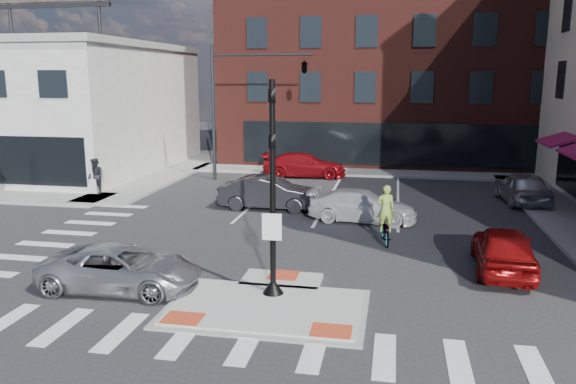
% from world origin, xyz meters
% --- Properties ---
extents(ground, '(120.00, 120.00, 0.00)m').
position_xyz_m(ground, '(0.00, 0.00, 0.00)').
color(ground, '#28282B').
rests_on(ground, ground).
extents(refuge_island, '(5.40, 4.65, 0.13)m').
position_xyz_m(refuge_island, '(0.00, -0.26, 0.05)').
color(refuge_island, gray).
rests_on(refuge_island, ground).
extents(sidewalk_nw, '(23.50, 20.50, 0.15)m').
position_xyz_m(sidewalk_nw, '(-16.76, 15.29, 0.08)').
color(sidewalk_nw, gray).
rests_on(sidewalk_nw, ground).
extents(sidewalk_n, '(26.00, 3.00, 0.15)m').
position_xyz_m(sidewalk_n, '(3.00, 22.00, 0.07)').
color(sidewalk_n, gray).
rests_on(sidewalk_n, ground).
extents(building_nw, '(20.40, 16.40, 14.40)m').
position_xyz_m(building_nw, '(-21.98, 19.98, 4.23)').
color(building_nw, beige).
rests_on(building_nw, ground).
extents(building_n, '(24.40, 18.40, 15.50)m').
position_xyz_m(building_n, '(3.00, 31.99, 7.80)').
color(building_n, '#4B1C17').
rests_on(building_n, ground).
extents(building_far_left, '(10.00, 12.00, 10.00)m').
position_xyz_m(building_far_left, '(-4.00, 52.00, 5.00)').
color(building_far_left, slate).
rests_on(building_far_left, ground).
extents(building_far_right, '(12.00, 12.00, 12.00)m').
position_xyz_m(building_far_right, '(9.00, 54.00, 6.00)').
color(building_far_right, brown).
rests_on(building_far_right, ground).
extents(signal_pole, '(0.60, 0.60, 5.98)m').
position_xyz_m(signal_pole, '(0.00, 0.40, 2.36)').
color(signal_pole, black).
rests_on(signal_pole, refuge_island).
extents(mast_arm_signal, '(6.10, 2.24, 8.00)m').
position_xyz_m(mast_arm_signal, '(-3.47, 18.00, 6.21)').
color(mast_arm_signal, black).
rests_on(mast_arm_signal, ground).
extents(silver_suv, '(4.76, 2.31, 1.30)m').
position_xyz_m(silver_suv, '(-4.50, 0.14, 0.65)').
color(silver_suv, '#A5A6AC').
rests_on(silver_suv, ground).
extents(red_sedan, '(2.03, 4.49, 1.50)m').
position_xyz_m(red_sedan, '(6.80, 3.93, 0.75)').
color(red_sedan, maroon).
rests_on(red_sedan, ground).
extents(white_pickup, '(4.81, 2.29, 1.35)m').
position_xyz_m(white_pickup, '(1.95, 9.55, 0.68)').
color(white_pickup, white).
rests_on(white_pickup, ground).
extents(bg_car_dark, '(4.71, 1.65, 1.55)m').
position_xyz_m(bg_car_dark, '(-2.51, 11.00, 0.78)').
color(bg_car_dark, '#26262B').
rests_on(bg_car_dark, ground).
extents(bg_car_silver, '(2.29, 4.74, 1.56)m').
position_xyz_m(bg_car_silver, '(9.50, 14.64, 0.78)').
color(bg_car_silver, silver).
rests_on(bg_car_silver, ground).
extents(bg_car_red, '(5.31, 2.46, 1.50)m').
position_xyz_m(bg_car_red, '(-2.29, 19.95, 0.75)').
color(bg_car_red, maroon).
rests_on(bg_car_red, ground).
extents(cyclist, '(0.87, 1.85, 2.24)m').
position_xyz_m(cyclist, '(3.00, 6.37, 0.75)').
color(cyclist, '#3F3F44').
rests_on(cyclist, ground).
extents(pedestrian_a, '(1.14, 1.05, 1.89)m').
position_xyz_m(pedestrian_a, '(-12.00, 12.00, 1.09)').
color(pedestrian_a, black).
rests_on(pedestrian_a, sidewalk_nw).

